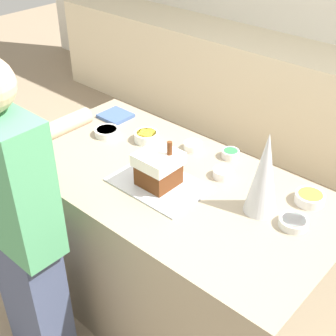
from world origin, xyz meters
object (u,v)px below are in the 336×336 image
Objects in this scene: candy_bowl_near_tray_right at (193,146)px; decorative_tree at (264,174)px; candy_bowl_near_tray_left at (230,154)px; candy_bowl_beside_tree at (294,222)px; candy_bowl_far_right at (107,132)px; cookbook at (116,116)px; candy_bowl_behind_tray at (223,173)px; gingerbread_house at (158,168)px; candy_bowl_front_corner at (310,198)px; candy_bowl_center_rear at (146,136)px; person at (21,231)px; baking_tray at (158,184)px.

decorative_tree is at bearing -20.54° from candy_bowl_near_tray_right.
candy_bowl_near_tray_left is 0.57m from candy_bowl_beside_tree.
candy_bowl_far_right is (-0.99, 0.00, -0.17)m from decorative_tree.
candy_bowl_far_right is 1.37× the size of candy_bowl_near_tray_right.
candy_bowl_beside_tree is 1.28m from cookbook.
candy_bowl_behind_tray reaches higher than candy_bowl_near_tray_left.
candy_bowl_near_tray_left is 0.91× the size of candy_bowl_near_tray_right.
cookbook is at bearing 153.09° from gingerbread_house.
gingerbread_house is at bearing -126.58° from candy_bowl_behind_tray.
candy_bowl_behind_tray is at bearing -166.63° from candy_bowl_front_corner.
candy_bowl_center_rear is 1.36× the size of candy_bowl_behind_tray.
candy_bowl_center_rear is 0.08× the size of person.
person is at bearing -66.92° from cookbook.
person is at bearing -85.47° from candy_bowl_center_rear.
candy_bowl_near_tray_left reaches higher than candy_bowl_far_right.
candy_bowl_near_tray_right is 0.59× the size of cookbook.
candy_bowl_near_tray_right is at bearing 164.29° from candy_bowl_beside_tree.
candy_bowl_near_tray_left is 0.18m from candy_bowl_behind_tray.
decorative_tree reaches higher than candy_bowl_beside_tree.
candy_bowl_behind_tray reaches higher than cookbook.
baking_tray is at bearing -38.29° from candy_bowl_center_rear.
candy_bowl_near_tray_right is at bearing 24.02° from candy_bowl_far_right.
baking_tray is 3.33× the size of candy_bowl_center_rear.
candy_bowl_behind_tray is at bearing -20.79° from candy_bowl_near_tray_right.
candy_bowl_beside_tree is (0.62, 0.16, -0.08)m from gingerbread_house.
candy_bowl_front_corner is at bearing 9.82° from candy_bowl_far_right.
baking_tray is 0.52m from decorative_tree.
candy_bowl_near_tray_left is 0.92× the size of candy_bowl_behind_tray.
candy_bowl_near_tray_right is (-0.08, 0.36, -0.07)m from gingerbread_house.
decorative_tree is 2.90× the size of candy_bowl_front_corner.
cookbook is (-1.24, -0.02, -0.01)m from candy_bowl_front_corner.
candy_bowl_beside_tree is (0.16, 0.01, -0.17)m from decorative_tree.
baking_tray is 0.27× the size of person.
candy_bowl_front_corner is at bearing 13.37° from candy_bowl_behind_tray.
person reaches higher than candy_bowl_near_tray_left.
candy_bowl_behind_tray is 0.42m from candy_bowl_front_corner.
person is at bearing -100.53° from candy_bowl_near_tray_right.
decorative_tree is at bearing -178.18° from candy_bowl_beside_tree.
gingerbread_house is at bearing -16.23° from candy_bowl_far_right.
decorative_tree reaches higher than candy_bowl_front_corner.
baking_tray is 0.41m from candy_bowl_center_rear.
candy_bowl_front_corner reaches higher than cookbook.
person is (0.27, -0.75, -0.07)m from candy_bowl_far_right.
candy_bowl_far_right is 0.21m from cookbook.
candy_bowl_behind_tray is (0.19, 0.25, -0.07)m from gingerbread_house.
candy_bowl_behind_tray is 0.96m from person.
candy_bowl_behind_tray is at bearing 7.79° from candy_bowl_far_right.
cookbook is at bearing 174.73° from candy_bowl_behind_tray.
decorative_tree is at bearing -0.10° from candy_bowl_far_right.
candy_bowl_behind_tray reaches higher than baking_tray.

